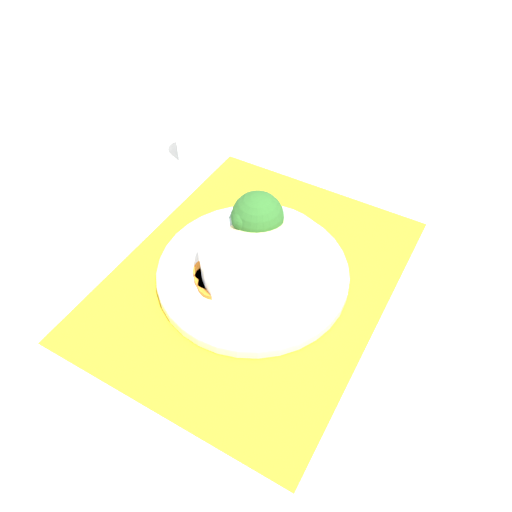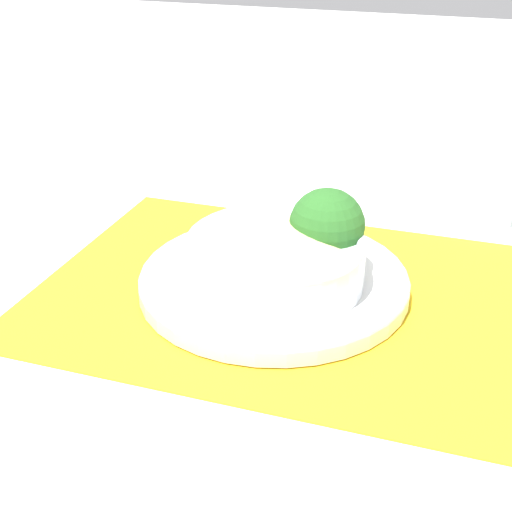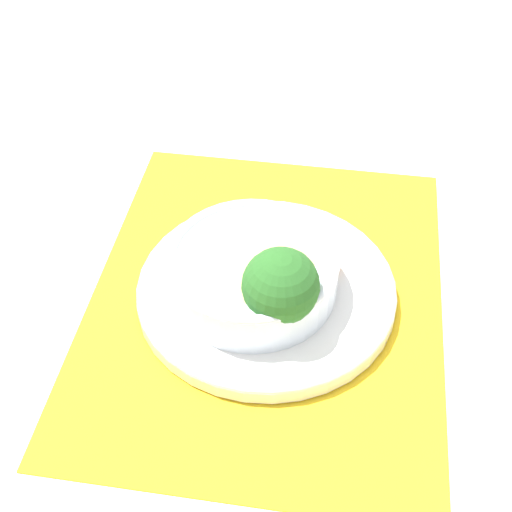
% 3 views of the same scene
% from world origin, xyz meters
% --- Properties ---
extents(ground_plane, '(4.00, 4.00, 0.00)m').
position_xyz_m(ground_plane, '(0.00, 0.00, 0.00)').
color(ground_plane, white).
extents(placemat, '(0.50, 0.40, 0.00)m').
position_xyz_m(placemat, '(0.00, 0.00, 0.00)').
color(placemat, yellow).
rests_on(placemat, ground_plane).
extents(plate, '(0.29, 0.29, 0.02)m').
position_xyz_m(plate, '(0.00, 0.00, 0.02)').
color(plate, white).
rests_on(plate, placemat).
extents(bowl, '(0.19, 0.19, 0.06)m').
position_xyz_m(bowl, '(0.01, -0.01, 0.05)').
color(bowl, silver).
rests_on(bowl, plate).
extents(broccoli_floret, '(0.08, 0.08, 0.10)m').
position_xyz_m(broccoli_floret, '(0.05, 0.02, 0.08)').
color(broccoli_floret, '#84AD5B').
rests_on(broccoli_floret, plate).
extents(carrot_slice_near, '(0.05, 0.05, 0.01)m').
position_xyz_m(carrot_slice_near, '(-0.04, 0.05, 0.02)').
color(carrot_slice_near, orange).
rests_on(carrot_slice_near, plate).
extents(carrot_slice_middle, '(0.05, 0.05, 0.01)m').
position_xyz_m(carrot_slice_middle, '(-0.05, 0.04, 0.02)').
color(carrot_slice_middle, orange).
rests_on(carrot_slice_middle, plate).
extents(carrot_slice_far, '(0.05, 0.05, 0.01)m').
position_xyz_m(carrot_slice_far, '(-0.06, 0.03, 0.02)').
color(carrot_slice_far, orange).
rests_on(carrot_slice_far, plate).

